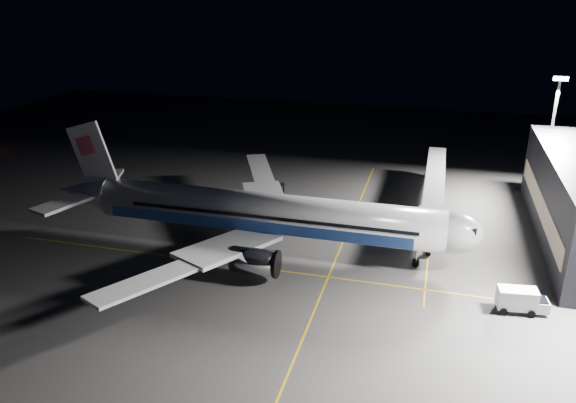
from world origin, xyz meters
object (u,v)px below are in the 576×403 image
(floodlight_mast_north, at_px, (552,127))
(baggage_tug, at_px, (277,187))
(jet_bridge, at_px, (434,189))
(safety_cone_a, at_px, (325,220))
(safety_cone_c, at_px, (284,218))
(service_truck, at_px, (522,300))
(airliner, at_px, (259,213))
(safety_cone_b, at_px, (317,235))

(floodlight_mast_north, distance_m, baggage_tug, 47.40)
(baggage_tug, bearing_deg, jet_bridge, -22.82)
(safety_cone_a, bearing_deg, safety_cone_c, -171.06)
(floodlight_mast_north, height_order, service_truck, floodlight_mast_north)
(airliner, bearing_deg, safety_cone_c, 85.21)
(jet_bridge, xyz_separation_m, baggage_tug, (-26.89, 3.94, -3.71))
(jet_bridge, relative_size, service_truck, 5.99)
(jet_bridge, relative_size, floodlight_mast_north, 1.66)
(floodlight_mast_north, relative_size, safety_cone_a, 34.33)
(safety_cone_b, bearing_deg, floodlight_mast_north, 38.05)
(service_truck, xyz_separation_m, safety_cone_b, (-26.58, 13.42, -1.21))
(airliner, xyz_separation_m, safety_cone_c, (0.84, 10.07, -4.85))
(baggage_tug, bearing_deg, service_truck, -53.21)
(service_truck, height_order, safety_cone_a, service_truck)
(airliner, height_order, floodlight_mast_north, floodlight_mast_north)
(baggage_tug, bearing_deg, safety_cone_c, -83.17)
(service_truck, bearing_deg, safety_cone_c, 144.54)
(safety_cone_a, xyz_separation_m, safety_cone_c, (-6.23, -0.98, 0.01))
(jet_bridge, distance_m, safety_cone_a, 17.98)
(jet_bridge, distance_m, safety_cone_c, 24.00)
(airliner, xyz_separation_m, baggage_tug, (-3.81, 21.99, -4.29))
(airliner, relative_size, floodlight_mast_north, 2.97)
(airliner, bearing_deg, safety_cone_a, 57.37)
(service_truck, bearing_deg, safety_cone_a, 137.75)
(service_truck, relative_size, baggage_tug, 1.89)
(service_truck, relative_size, safety_cone_c, 9.15)
(baggage_tug, relative_size, safety_cone_a, 5.03)
(safety_cone_b, xyz_separation_m, safety_cone_c, (-6.23, 4.69, 0.01))
(service_truck, height_order, baggage_tug, service_truck)
(floodlight_mast_north, xyz_separation_m, safety_cone_a, (-34.00, -20.93, -12.07))
(safety_cone_a, bearing_deg, baggage_tug, 134.85)
(service_truck, bearing_deg, floodlight_mast_north, 72.94)
(airliner, bearing_deg, jet_bridge, 38.04)
(airliner, relative_size, safety_cone_c, 97.91)
(jet_bridge, relative_size, baggage_tug, 11.34)
(safety_cone_b, bearing_deg, safety_cone_c, 143.02)
(jet_bridge, xyz_separation_m, safety_cone_c, (-22.23, -7.98, -4.27))
(floodlight_mast_north, distance_m, safety_cone_a, 41.71)
(baggage_tug, bearing_deg, airliner, -94.66)
(safety_cone_a, xyz_separation_m, safety_cone_b, (0.00, -5.67, 0.00))
(service_truck, relative_size, safety_cone_a, 9.53)
(airliner, height_order, safety_cone_a, airliner)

